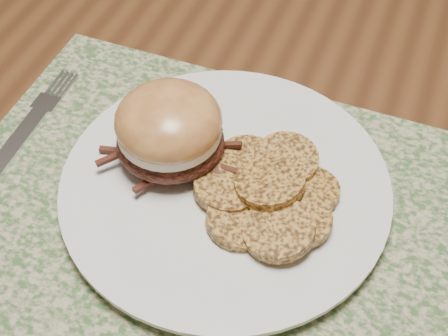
# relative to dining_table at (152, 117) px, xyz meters

# --- Properties ---
(dining_table) EXTENTS (1.50, 0.90, 0.75)m
(dining_table) POSITION_rel_dining_table_xyz_m (0.00, 0.00, 0.00)
(dining_table) COLOR #573219
(dining_table) RESTS_ON ground
(placemat) EXTENTS (0.45, 0.33, 0.00)m
(placemat) POSITION_rel_dining_table_xyz_m (0.14, -0.15, 0.08)
(placemat) COLOR #3C5D30
(placemat) RESTS_ON dining_table
(dinner_plate) EXTENTS (0.26, 0.26, 0.02)m
(dinner_plate) POSITION_rel_dining_table_xyz_m (0.14, -0.13, 0.09)
(dinner_plate) COLOR white
(dinner_plate) RESTS_ON placemat
(pork_sandwich) EXTENTS (0.11, 0.11, 0.07)m
(pork_sandwich) POSITION_rel_dining_table_xyz_m (0.09, -0.12, 0.13)
(pork_sandwich) COLOR black
(pork_sandwich) RESTS_ON dinner_plate
(roasted_potatoes) EXTENTS (0.14, 0.15, 0.03)m
(roasted_potatoes) POSITION_rel_dining_table_xyz_m (0.18, -0.14, 0.11)
(roasted_potatoes) COLOR #BB8537
(roasted_potatoes) RESTS_ON dinner_plate
(fork) EXTENTS (0.02, 0.20, 0.00)m
(fork) POSITION_rel_dining_table_xyz_m (-0.06, -0.14, 0.09)
(fork) COLOR silver
(fork) RESTS_ON placemat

